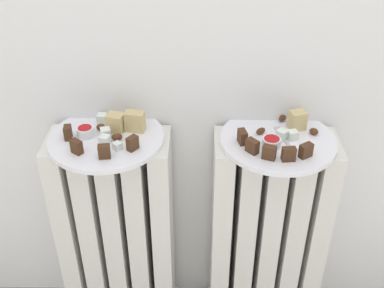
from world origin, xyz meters
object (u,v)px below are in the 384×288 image
at_px(radiator_left, 118,238).
at_px(jam_bowl_left, 85,131).
at_px(plate_left, 107,138).
at_px(jam_bowl_right, 272,142).
at_px(fork, 283,135).
at_px(plate_right, 278,140).
at_px(radiator_right, 266,240).

height_order(radiator_left, jam_bowl_left, jam_bowl_left).
height_order(plate_left, jam_bowl_left, jam_bowl_left).
bearing_deg(jam_bowl_right, fork, 53.03).
height_order(plate_right, fork, fork).
relative_size(radiator_right, jam_bowl_left, 15.95).
height_order(radiator_right, fork, fork).
xyz_separation_m(radiator_right, fork, (0.01, 0.01, 0.35)).
height_order(plate_right, jam_bowl_right, jam_bowl_right).
relative_size(plate_left, jam_bowl_left, 6.92).
distance_m(radiator_right, fork, 0.35).
bearing_deg(plate_left, fork, 1.32).
bearing_deg(fork, radiator_right, -140.74).
relative_size(plate_right, jam_bowl_right, 6.36).
xyz_separation_m(radiator_left, fork, (0.43, 0.01, 0.35)).
bearing_deg(radiator_right, radiator_left, 180.00).
height_order(plate_left, jam_bowl_right, jam_bowl_right).
distance_m(plate_left, fork, 0.43).
bearing_deg(jam_bowl_left, jam_bowl_right, -4.54).
distance_m(radiator_right, jam_bowl_left, 0.59).
xyz_separation_m(radiator_left, plate_left, (0.00, -0.00, 0.34)).
relative_size(radiator_right, fork, 6.80).
height_order(plate_right, jam_bowl_left, jam_bowl_left).
xyz_separation_m(radiator_right, jam_bowl_right, (-0.02, -0.03, 0.36)).
bearing_deg(jam_bowl_left, plate_right, -0.13).
xyz_separation_m(radiator_right, plate_left, (-0.42, -0.00, 0.34)).
bearing_deg(plate_left, radiator_right, 0.00).
bearing_deg(jam_bowl_left, radiator_left, -1.20).
height_order(radiator_left, jam_bowl_right, jam_bowl_right).
xyz_separation_m(jam_bowl_right, fork, (0.03, 0.04, -0.01)).
bearing_deg(plate_right, radiator_right, 63.43).
bearing_deg(jam_bowl_right, radiator_left, 175.04).
relative_size(jam_bowl_left, jam_bowl_right, 0.92).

